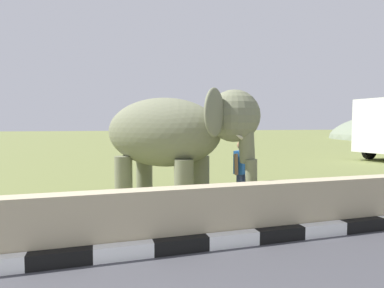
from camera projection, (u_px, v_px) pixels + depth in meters
The scene contains 4 objects.
striped_curb at pixel (26, 263), 4.50m from camera, with size 16.20×0.20×0.24m.
barrier_parapet at pixel (182, 217), 5.43m from camera, with size 28.00×0.36×1.00m, color tan.
elephant at pixel (175, 134), 7.79m from camera, with size 3.87×3.80×2.83m.
person_handler at pixel (241, 169), 8.11m from camera, with size 0.58×0.46×1.66m.
Camera 1 is at (0.64, -0.83, 2.05)m, focal length 30.05 mm.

